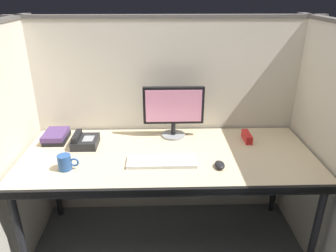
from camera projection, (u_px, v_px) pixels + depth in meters
name	position (u px, v px, depth m)	size (l,w,h in m)	color
cubicle_partition_rear	(167.00, 121.00, 2.45)	(2.21, 0.06, 1.57)	beige
cubicle_partition_left	(6.00, 157.00, 1.93)	(0.06, 1.41, 1.57)	beige
cubicle_partition_right	(327.00, 153.00, 1.98)	(0.06, 1.41, 1.57)	beige
desk	(168.00, 162.00, 2.08)	(1.90, 0.80, 0.74)	beige
monitor_center	(174.00, 108.00, 2.23)	(0.43, 0.17, 0.37)	gray
keyboard_main	(162.00, 161.00, 1.96)	(0.43, 0.15, 0.02)	silver
computer_mouse	(220.00, 165.00, 1.91)	(0.06, 0.10, 0.04)	black
book_stack	(56.00, 136.00, 2.24)	(0.16, 0.21, 0.07)	black
red_stapler	(247.00, 137.00, 2.24)	(0.04, 0.15, 0.06)	red
coffee_mug	(65.00, 162.00, 1.88)	(0.13, 0.08, 0.09)	#264C8C
desk_phone	(85.00, 141.00, 2.17)	(0.17, 0.19, 0.09)	black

